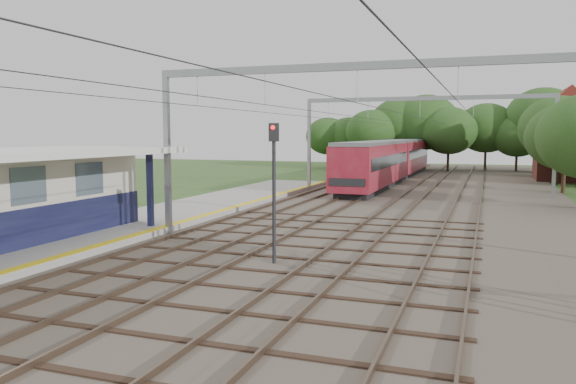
% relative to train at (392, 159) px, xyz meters
% --- Properties ---
extents(ballast_bed, '(18.00, 90.00, 0.10)m').
position_rel_train_xyz_m(ballast_bed, '(4.50, -16.34, -2.02)').
color(ballast_bed, '#473D33').
rests_on(ballast_bed, ground).
extents(platform, '(5.00, 52.00, 0.35)m').
position_rel_train_xyz_m(platform, '(-7.00, -32.34, -1.89)').
color(platform, gray).
rests_on(platform, ground).
extents(yellow_stripe, '(0.45, 52.00, 0.01)m').
position_rel_train_xyz_m(yellow_stripe, '(-4.75, -32.34, -1.71)').
color(yellow_stripe, yellow).
rests_on(yellow_stripe, platform).
extents(rail_tracks, '(11.80, 88.00, 0.15)m').
position_rel_train_xyz_m(rail_tracks, '(2.00, -16.34, -1.89)').
color(rail_tracks, brown).
rests_on(rail_tracks, ballast_bed).
extents(catenary_system, '(17.22, 88.00, 7.00)m').
position_rel_train_xyz_m(catenary_system, '(3.89, -21.06, 3.44)').
color(catenary_system, gray).
rests_on(catenary_system, ground).
extents(tree_band, '(31.72, 30.88, 8.82)m').
position_rel_train_xyz_m(tree_band, '(4.34, 10.78, 2.85)').
color(tree_band, '#382619').
rests_on(tree_band, ground).
extents(train, '(2.81, 35.00, 3.70)m').
position_rel_train_xyz_m(train, '(0.00, 0.00, 0.00)').
color(train, black).
rests_on(train, ballast_bed).
extents(signal_post, '(0.36, 0.31, 4.69)m').
position_rel_train_xyz_m(signal_post, '(1.85, -35.17, 0.97)').
color(signal_post, black).
rests_on(signal_post, ground).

